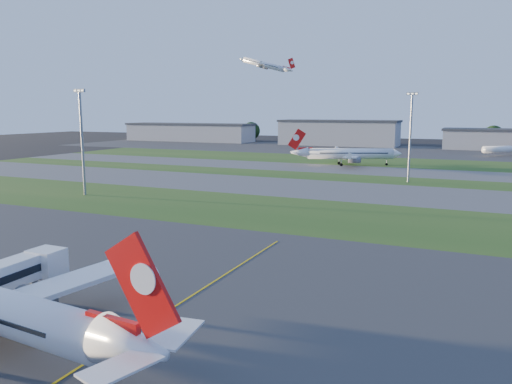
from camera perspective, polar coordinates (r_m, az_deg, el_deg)
The scene contains 20 objects.
ground at distance 57.27m, azimuth -13.89°, elevation -12.09°, with size 700.00×700.00×0.00m, color black.
apron_near at distance 57.27m, azimuth -13.89°, elevation -12.09°, with size 300.00×70.00×0.01m, color #333335.
grass_strip_a at distance 101.59m, azimuth 4.43°, elevation -2.46°, with size 300.00×34.00×0.01m, color #254D19.
taxiway_a at distance 132.64m, azimuth 9.26°, elevation 0.21°, with size 300.00×32.00×0.01m, color #515154.
grass_strip_b at distance 156.69m, azimuth 11.63°, elevation 1.51°, with size 300.00×18.00×0.01m, color #254D19.
taxiway_b at distance 178.08m, azimuth 13.19°, elevation 2.37°, with size 300.00×26.00×0.01m, color #515154.
grass_strip_c at distance 210.39m, azimuth 14.92°, elevation 3.33°, with size 300.00×40.00×0.01m, color #254D19.
apron_far at distance 269.57m, azimuth 17.02°, elevation 4.47°, with size 400.00×80.00×0.01m, color #333335.
yellow_line at distance 54.50m, azimuth -9.63°, elevation -13.07°, with size 0.25×60.00×0.02m, color gold.
airliner_taxiing at distance 193.59m, azimuth 10.60°, elevation 4.29°, with size 37.55×31.93×12.47m.
airliner_departing at distance 287.91m, azimuth 0.95°, elevation 14.35°, with size 30.31×25.59×9.47m.
mini_jet_near at distance 257.62m, azimuth 26.85°, elevation 4.41°, with size 23.06×19.67×9.48m.
light_mast_west at distance 128.97m, azimuth -19.28°, elevation 6.17°, with size 3.20×0.70×25.80m.
light_mast_centre at distance 150.94m, azimuth 17.25°, elevation 6.65°, with size 3.20×0.70×25.80m.
hangar_far_west at distance 349.12m, azimuth -7.61°, elevation 6.80°, with size 91.80×23.00×12.20m.
hangar_west at distance 307.16m, azimuth 9.41°, elevation 6.71°, with size 71.40×23.00×15.20m.
tree_far_west at distance 382.14m, azimuth -11.73°, elevation 6.95°, with size 11.00×11.00×12.00m.
tree_west at distance 343.38m, azimuth -0.55°, elevation 7.01°, with size 12.10×12.10×13.20m.
tree_mid_west at distance 312.65m, azimuth 14.38°, elevation 6.26°, with size 9.90×9.90×10.80m.
tree_mid_east at distance 311.07m, azimuth 25.49°, elevation 5.82°, with size 11.55×11.55×12.60m.
Camera 1 is at (33.44, -41.69, 20.58)m, focal length 35.00 mm.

